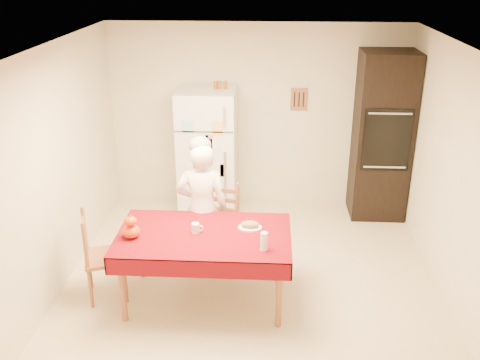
# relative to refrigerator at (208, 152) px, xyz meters

# --- Properties ---
(floor) EXTENTS (4.50, 4.50, 0.00)m
(floor) POSITION_rel_refrigerator_xyz_m (0.65, -1.88, -0.85)
(floor) COLOR #CBB392
(floor) RESTS_ON ground
(room_shell) EXTENTS (4.02, 4.52, 2.51)m
(room_shell) POSITION_rel_refrigerator_xyz_m (0.65, -1.88, 0.77)
(room_shell) COLOR beige
(room_shell) RESTS_ON ground
(refrigerator) EXTENTS (0.75, 0.74, 1.70)m
(refrigerator) POSITION_rel_refrigerator_xyz_m (0.00, 0.00, 0.00)
(refrigerator) COLOR white
(refrigerator) RESTS_ON floor
(oven_cabinet) EXTENTS (0.70, 0.62, 2.20)m
(oven_cabinet) POSITION_rel_refrigerator_xyz_m (2.28, 0.05, 0.25)
(oven_cabinet) COLOR black
(oven_cabinet) RESTS_ON floor
(dining_table) EXTENTS (1.70, 1.00, 0.76)m
(dining_table) POSITION_rel_refrigerator_xyz_m (0.20, -2.09, -0.16)
(dining_table) COLOR brown
(dining_table) RESTS_ON floor
(chair_far) EXTENTS (0.49, 0.48, 0.95)m
(chair_far) POSITION_rel_refrigerator_xyz_m (0.28, -1.31, -0.34)
(chair_far) COLOR brown
(chair_far) RESTS_ON floor
(chair_left) EXTENTS (0.52, 0.53, 0.95)m
(chair_left) POSITION_rel_refrigerator_xyz_m (-0.89, -2.09, -0.34)
(chair_left) COLOR brown
(chair_left) RESTS_ON floor
(seated_woman) EXTENTS (0.57, 0.39, 1.52)m
(seated_woman) POSITION_rel_refrigerator_xyz_m (0.11, -1.54, -0.09)
(seated_woman) COLOR white
(seated_woman) RESTS_ON floor
(coffee_mug) EXTENTS (0.08, 0.08, 0.10)m
(coffee_mug) POSITION_rel_refrigerator_xyz_m (0.11, -2.07, -0.04)
(coffee_mug) COLOR silver
(coffee_mug) RESTS_ON dining_table
(pumpkin_lower) EXTENTS (0.17, 0.17, 0.13)m
(pumpkin_lower) POSITION_rel_refrigerator_xyz_m (-0.49, -2.20, -0.02)
(pumpkin_lower) COLOR #DF5305
(pumpkin_lower) RESTS_ON dining_table
(pumpkin_upper) EXTENTS (0.12, 0.12, 0.09)m
(pumpkin_upper) POSITION_rel_refrigerator_xyz_m (-0.49, -2.20, 0.09)
(pumpkin_upper) COLOR #EA5305
(pumpkin_upper) RESTS_ON pumpkin_lower
(wine_glass) EXTENTS (0.07, 0.07, 0.18)m
(wine_glass) POSITION_rel_refrigerator_xyz_m (0.79, -2.36, -0.00)
(wine_glass) COLOR white
(wine_glass) RESTS_ON dining_table
(bread_plate) EXTENTS (0.24, 0.24, 0.02)m
(bread_plate) POSITION_rel_refrigerator_xyz_m (0.64, -1.95, -0.08)
(bread_plate) COLOR white
(bread_plate) RESTS_ON dining_table
(bread_loaf) EXTENTS (0.18, 0.10, 0.06)m
(bread_loaf) POSITION_rel_refrigerator_xyz_m (0.64, -1.95, -0.04)
(bread_loaf) COLOR tan
(bread_loaf) RESTS_ON bread_plate
(spice_jar_left) EXTENTS (0.05, 0.05, 0.10)m
(spice_jar_left) POSITION_rel_refrigerator_xyz_m (0.12, 0.05, 0.90)
(spice_jar_left) COLOR brown
(spice_jar_left) RESTS_ON refrigerator
(spice_jar_mid) EXTENTS (0.05, 0.05, 0.10)m
(spice_jar_mid) POSITION_rel_refrigerator_xyz_m (0.17, 0.05, 0.90)
(spice_jar_mid) COLOR brown
(spice_jar_mid) RESTS_ON refrigerator
(spice_jar_right) EXTENTS (0.05, 0.05, 0.10)m
(spice_jar_right) POSITION_rel_refrigerator_xyz_m (0.24, 0.05, 0.90)
(spice_jar_right) COLOR brown
(spice_jar_right) RESTS_ON refrigerator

